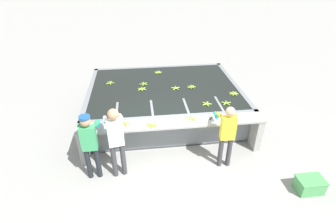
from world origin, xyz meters
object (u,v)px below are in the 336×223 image
worker_0 (89,141)px  banana_bunch_floating_2 (175,88)px  banana_bunch_floating_7 (110,83)px  knife_0 (212,117)px  banana_bunch_floating_3 (191,87)px  banana_bunch_floating_6 (158,72)px  banana_bunch_ledge_0 (125,123)px  banana_bunch_ledge_1 (152,125)px  banana_bunch_ledge_2 (191,118)px  worker_2 (227,132)px  banana_bunch_floating_4 (142,89)px  banana_bunch_floating_8 (144,84)px  banana_bunch_floating_1 (207,104)px  banana_bunch_floating_5 (234,94)px  crate (310,185)px  worker_1 (116,137)px  banana_bunch_floating_0 (226,103)px

worker_0 → banana_bunch_floating_2: bearing=47.2°
banana_bunch_floating_2 → banana_bunch_floating_7: bearing=162.9°
worker_0 → knife_0: size_ratio=5.32×
banana_bunch_floating_3 → banana_bunch_floating_6: size_ratio=1.00×
banana_bunch_ledge_0 → banana_bunch_ledge_1: bearing=-13.7°
banana_bunch_floating_6 → banana_bunch_floating_7: 1.66m
banana_bunch_floating_3 → banana_bunch_ledge_2: 1.73m
worker_2 → banana_bunch_floating_4: 2.96m
worker_2 → banana_bunch_floating_8: 3.20m
banana_bunch_floating_2 → banana_bunch_floating_1: bearing=-57.0°
banana_bunch_floating_1 → banana_bunch_floating_6: same height
banana_bunch_floating_6 → worker_2: bearing=-71.2°
banana_bunch_floating_5 → crate: 2.99m
banana_bunch_floating_7 → crate: 5.84m
banana_bunch_floating_1 → banana_bunch_floating_5: same height
worker_1 → crate: bearing=-14.3°
banana_bunch_floating_3 → worker_0: bearing=-138.3°
banana_bunch_floating_0 → banana_bunch_floating_6: size_ratio=0.98×
banana_bunch_floating_3 → banana_bunch_ledge_2: banana_bunch_ledge_2 is taller
banana_bunch_ledge_0 → banana_bunch_floating_8: bearing=76.4°
banana_bunch_floating_5 → banana_bunch_ledge_0: banana_bunch_ledge_0 is taller
banana_bunch_floating_2 → banana_bunch_floating_4: size_ratio=0.98×
banana_bunch_floating_3 → banana_bunch_ledge_0: (-1.90, -1.74, 0.00)m
banana_bunch_floating_6 → banana_bunch_floating_8: size_ratio=1.01×
banana_bunch_ledge_2 → crate: size_ratio=0.50×
banana_bunch_floating_6 → crate: bearing=-59.1°
banana_bunch_ledge_0 → banana_bunch_ledge_2: bearing=1.7°
banana_bunch_floating_6 → banana_bunch_floating_8: 0.99m
banana_bunch_ledge_0 → knife_0: 2.05m
banana_bunch_ledge_0 → banana_bunch_ledge_1: same height
banana_bunch_floating_1 → banana_bunch_floating_3: same height
banana_bunch_floating_0 → banana_bunch_ledge_0: size_ratio=1.00×
banana_bunch_floating_3 → banana_bunch_floating_5: same height
worker_2 → banana_bunch_floating_3: (-0.33, 2.32, 0.01)m
banana_bunch_floating_1 → knife_0: (-0.04, -0.65, -0.01)m
banana_bunch_floating_7 → knife_0: banana_bunch_floating_7 is taller
worker_1 → banana_bunch_floating_0: size_ratio=6.19×
banana_bunch_floating_2 → crate: size_ratio=0.50×
worker_2 → banana_bunch_ledge_0: bearing=165.3°
banana_bunch_floating_7 → banana_bunch_ledge_1: (1.10, -2.45, 0.00)m
banana_bunch_floating_6 → crate: size_ratio=0.51×
banana_bunch_floating_7 → banana_bunch_ledge_0: banana_bunch_ledge_0 is taller
banana_bunch_ledge_0 → banana_bunch_ledge_1: (0.60, -0.15, -0.00)m
banana_bunch_ledge_1 → crate: (3.17, -1.46, -0.78)m
banana_bunch_floating_0 → banana_bunch_floating_5: same height
banana_bunch_ledge_0 → knife_0: bearing=0.9°
banana_bunch_ledge_0 → knife_0: (2.05, 0.03, -0.01)m
banana_bunch_floating_6 → banana_bunch_ledge_1: (-0.43, -3.11, 0.00)m
banana_bunch_floating_3 → worker_2: bearing=-81.9°
banana_bunch_floating_3 → banana_bunch_floating_7: bearing=166.6°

